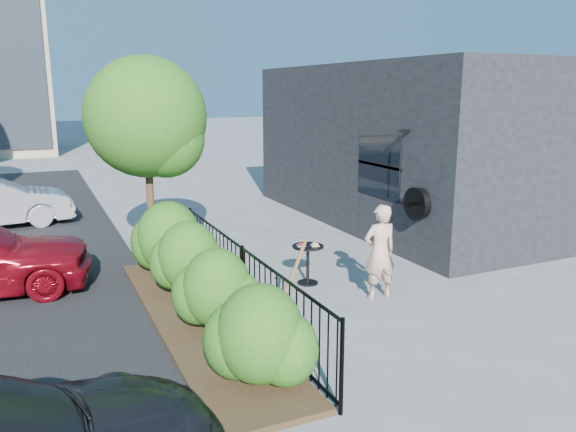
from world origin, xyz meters
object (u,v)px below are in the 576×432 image
cafe_table (308,257)px  woman (380,252)px  patio_tree (150,125)px  shovel (286,295)px

cafe_table → woman: bearing=-55.4°
patio_tree → cafe_table: size_ratio=5.26×
patio_tree → shovel: 4.48m
patio_tree → cafe_table: (2.27, -1.91, -2.28)m
cafe_table → woman: size_ratio=0.47×
cafe_table → patio_tree: bearing=140.0°
woman → patio_tree: bearing=-41.8°
cafe_table → shovel: shovel is taller
patio_tree → cafe_table: bearing=-40.0°
patio_tree → woman: (3.03, -3.01, -1.97)m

